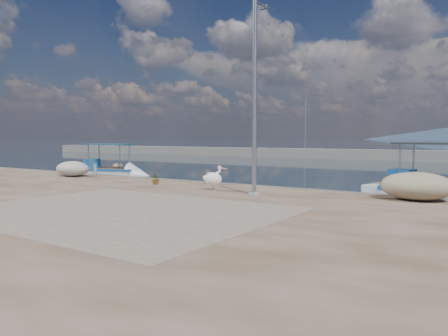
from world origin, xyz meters
TOP-DOWN VIEW (x-y plane):
  - ground at (0.00, 0.00)m, footprint 1400.00×1400.00m
  - quay_patch at (1.00, -3.00)m, footprint 9.00×7.00m
  - breakwater at (-0.00, 40.00)m, footprint 120.00×2.20m
  - boat_left at (-12.55, 8.44)m, footprint 5.57×3.35m
  - boat_right at (7.73, 7.67)m, footprint 6.08×2.91m
  - pelican at (0.41, 2.44)m, footprint 1.05×0.65m
  - lamp_post at (2.47, 2.12)m, footprint 0.44×0.96m
  - bollard_near at (-1.01, 4.04)m, footprint 0.22×0.22m
  - bollard_far at (-9.01, 4.39)m, footprint 0.24×0.24m
  - potted_plant at (-3.01, 2.81)m, footprint 0.57×0.54m
  - net_pile_a at (-9.62, 3.36)m, footprint 2.01×1.46m
  - net_pile_c at (7.61, 4.07)m, footprint 2.41×1.72m

SIDE VIEW (x-z plane):
  - ground at x=0.00m, z-range 0.00..0.00m
  - boat_left at x=-12.55m, z-range -1.07..1.47m
  - boat_right at x=7.73m, z-range -1.18..1.62m
  - quay_patch at x=1.00m, z-range 0.50..0.51m
  - breakwater at x=0.00m, z-range -3.15..4.35m
  - potted_plant at x=-3.01m, z-range 0.50..1.00m
  - bollard_near at x=-1.01m, z-range 0.53..1.19m
  - bollard_far at x=-9.01m, z-range 0.53..1.25m
  - net_pile_a at x=-9.62m, z-range 0.50..1.32m
  - pelican at x=0.41m, z-range 0.47..1.47m
  - net_pile_c at x=7.61m, z-range 0.50..1.45m
  - lamp_post at x=2.47m, z-range 0.30..7.30m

